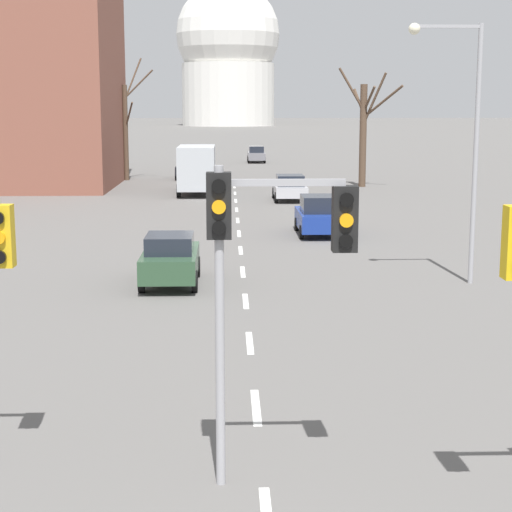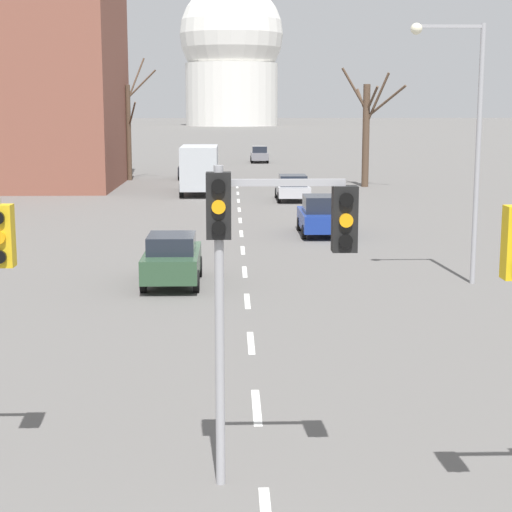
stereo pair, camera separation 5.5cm
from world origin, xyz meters
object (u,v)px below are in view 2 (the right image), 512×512
sedan_far_left (190,168)px  delivery_truck (200,168)px  sedan_near_left (321,216)px  sedan_far_right (172,259)px  sedan_near_right (259,154)px  sedan_mid_centre (293,187)px  street_lamp_right (466,126)px  traffic_signal_centre_tall (263,246)px

sedan_far_left → delivery_truck: 11.90m
sedan_near_left → sedan_far_right: bearing=-119.2°
sedan_near_right → delivery_truck: (-4.93, -31.18, 0.87)m
sedan_mid_centre → delivery_truck: bearing=143.7°
sedan_far_right → sedan_far_left: bearing=91.9°
street_lamp_right → delivery_truck: size_ratio=1.14×
traffic_signal_centre_tall → sedan_far_left: (-3.69, 55.43, -2.83)m
sedan_far_right → sedan_mid_centre: bearing=77.1°
sedan_far_left → delivery_truck: delivery_truck is taller
street_lamp_right → sedan_near_right: size_ratio=1.95×
sedan_far_left → delivery_truck: (1.23, -11.81, 0.86)m
delivery_truck → sedan_near_left: bearing=-71.8°
sedan_mid_centre → sedan_far_left: bearing=113.5°
sedan_near_left → delivery_truck: (-6.01, 18.24, 0.84)m
traffic_signal_centre_tall → street_lamp_right: 16.29m
sedan_near_left → sedan_far_right: size_ratio=1.05×
delivery_truck → traffic_signal_centre_tall: bearing=-86.8°
sedan_near_right → sedan_mid_centre: bearing=-88.7°
sedan_near_right → sedan_near_left: bearing=-88.8°
sedan_mid_centre → street_lamp_right: bearing=-81.6°
street_lamp_right → sedan_far_right: size_ratio=2.07×
street_lamp_right → sedan_near_left: street_lamp_right is taller
sedan_near_left → sedan_far_left: sedan_near_left is taller
sedan_near_left → sedan_far_left: bearing=103.6°
street_lamp_right → sedan_far_left: size_ratio=1.89×
sedan_mid_centre → sedan_far_left: (-6.98, 16.03, 0.05)m
traffic_signal_centre_tall → sedan_mid_centre: traffic_signal_centre_tall is taller
street_lamp_right → sedan_far_left: bearing=104.6°
traffic_signal_centre_tall → sedan_near_right: 74.90m
sedan_near_left → sedan_far_right: 12.11m
sedan_near_left → sedan_far_right: (-5.91, -10.57, -0.02)m
sedan_near_left → sedan_far_left: 30.91m
traffic_signal_centre_tall → sedan_far_right: size_ratio=1.22×
sedan_near_left → delivery_truck: size_ratio=0.58×
street_lamp_right → delivery_truck: bearing=108.0°
sedan_near_left → sedan_far_left: (-7.24, 30.05, -0.02)m
traffic_signal_centre_tall → street_lamp_right: (6.93, 14.68, 1.38)m
sedan_far_right → delivery_truck: delivery_truck is taller
sedan_near_left → sedan_mid_centre: 14.03m
sedan_far_left → delivery_truck: size_ratio=0.60×
traffic_signal_centre_tall → sedan_far_right: 15.26m
street_lamp_right → sedan_far_right: bearing=179.2°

